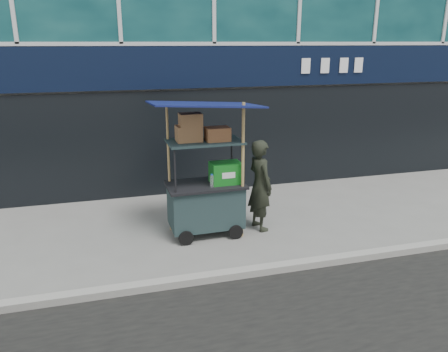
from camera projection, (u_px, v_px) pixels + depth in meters
name	position (u px, v px, depth m)	size (l,w,h in m)	color
ground	(275.00, 265.00, 7.02)	(80.00, 80.00, 0.00)	slate
curb	(280.00, 268.00, 6.82)	(80.00, 0.18, 0.12)	gray
vendor_cart	(207.00, 188.00, 7.95)	(1.89, 1.34, 2.52)	#1B2D2F
vendor_man	(260.00, 185.00, 8.17)	(0.63, 0.42, 1.74)	black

